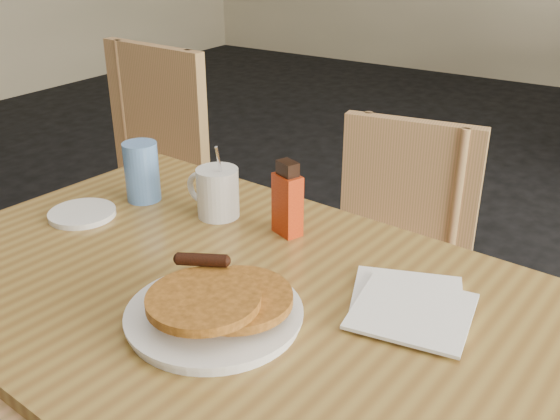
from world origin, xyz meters
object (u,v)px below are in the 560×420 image
Objects in this scene: chair_main_far at (392,248)px; coffee_mug at (217,192)px; pancake_plate at (215,307)px; syrup_bottle at (287,201)px; blue_tumbler at (142,172)px; chair_wall_extra at (140,167)px; main_table at (218,302)px.

coffee_mug reaches higher than chair_main_far.
pancake_plate is 0.32m from syrup_bottle.
coffee_mug is 1.25× the size of blue_tumbler.
coffee_mug is 0.17m from syrup_bottle.
chair_wall_extra is 5.83× the size of coffee_mug.
blue_tumbler is (0.50, -0.47, 0.25)m from chair_wall_extra.
chair_main_far is 0.89m from chair_wall_extra.
coffee_mug is 0.19m from blue_tumbler.
syrup_bottle is 0.36m from blue_tumbler.
main_table is 1.08m from chair_wall_extra.
chair_main_far is at bearing 87.88° from main_table.
chair_wall_extra reaches higher than syrup_bottle.
chair_main_far is 5.12× the size of coffee_mug.
blue_tumbler reaches higher than main_table.
chair_wall_extra is 1.20m from pancake_plate.
coffee_mug is at bearing 128.10° from main_table.
pancake_plate is 0.38m from coffee_mug.
main_table is 7.49× the size of coffee_mug.
pancake_plate is (0.05, -0.81, 0.28)m from chair_main_far.
chair_wall_extra is at bearing 142.76° from main_table.
chair_main_far is 0.59m from syrup_bottle.
pancake_plate is at bearing -38.97° from coffee_mug.
pancake_plate is at bearing -56.37° from syrup_bottle.
pancake_plate is at bearing -34.45° from chair_wall_extra.
coffee_mug is (-0.16, 0.21, 0.10)m from main_table.
coffee_mug reaches higher than syrup_bottle.
pancake_plate is 1.68× the size of coffee_mug.
coffee_mug reaches higher than main_table.
chair_wall_extra is (-0.88, -0.07, 0.07)m from chair_main_far.
pancake_plate reaches higher than main_table.
chair_main_far is 0.73m from blue_tumbler.
chair_wall_extra is 6.31× the size of syrup_bottle.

